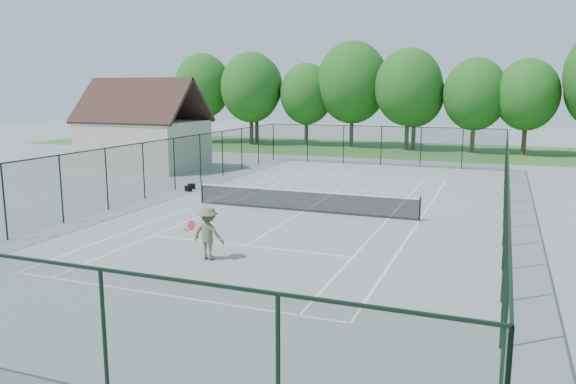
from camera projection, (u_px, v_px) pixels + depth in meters
name	position (u px, v px, depth m)	size (l,w,h in m)	color
ground	(303.00, 212.00, 26.90)	(140.00, 140.00, 0.00)	gray
grass_far	(406.00, 150.00, 54.44)	(80.00, 16.00, 0.01)	#417630
court_lines	(303.00, 212.00, 26.89)	(11.05, 23.85, 0.01)	white
tennis_net	(303.00, 200.00, 26.79)	(11.08, 0.08, 1.10)	black
fence_enclosure	(303.00, 180.00, 26.61)	(18.05, 36.05, 3.02)	#183320
utility_building	(143.00, 126.00, 41.16)	(8.60, 6.27, 6.63)	beige
tree_line_far	(409.00, 87.00, 53.36)	(39.40, 6.40, 9.70)	#493825
sports_bag_a	(192.00, 186.00, 33.06)	(0.39, 0.23, 0.31)	black
sports_bag_b	(188.00, 188.00, 32.28)	(0.41, 0.25, 0.32)	black
tennis_player	(208.00, 233.00, 19.19)	(2.04, 0.83, 1.83)	#616548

